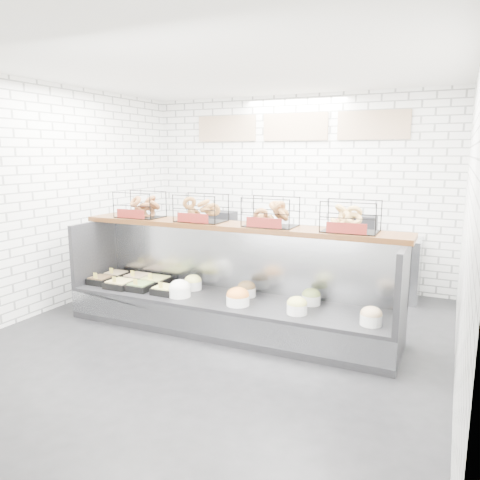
% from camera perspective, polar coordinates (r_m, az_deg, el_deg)
% --- Properties ---
extents(ground, '(5.50, 5.50, 0.00)m').
position_cam_1_polar(ground, '(5.49, -3.05, -11.89)').
color(ground, black).
rests_on(ground, ground).
extents(room_shell, '(5.02, 5.51, 3.01)m').
position_cam_1_polar(room_shell, '(5.61, -0.32, 10.18)').
color(room_shell, white).
rests_on(room_shell, ground).
extents(display_case, '(4.00, 0.90, 1.20)m').
position_cam_1_polar(display_case, '(5.67, -1.69, -7.61)').
color(display_case, black).
rests_on(display_case, ground).
extents(bagel_shelf, '(4.10, 0.50, 0.40)m').
position_cam_1_polar(bagel_shelf, '(5.58, -0.65, 3.15)').
color(bagel_shelf, '#3B1F0C').
rests_on(bagel_shelf, display_case).
extents(prep_counter, '(4.00, 0.60, 1.20)m').
position_cam_1_polar(prep_counter, '(7.49, 5.68, -2.05)').
color(prep_counter, '#93969B').
rests_on(prep_counter, ground).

